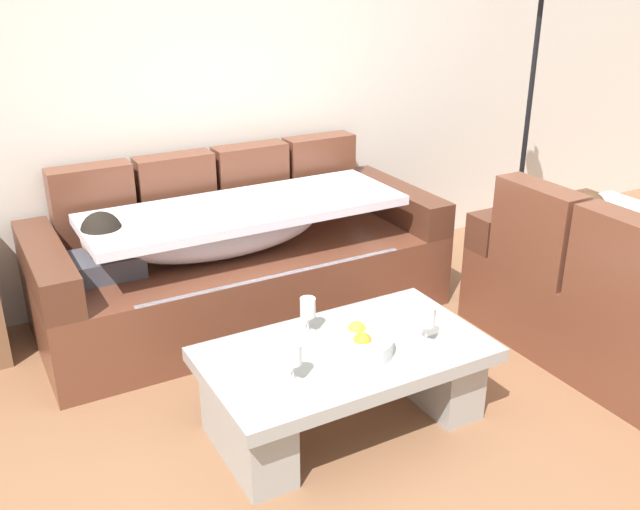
# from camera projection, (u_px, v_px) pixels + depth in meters

# --- Properties ---
(ground_plane) EXTENTS (14.00, 14.00, 0.00)m
(ground_plane) POSITION_uv_depth(u_px,v_px,m) (427.00, 472.00, 2.81)
(ground_plane) COLOR #8A5E40
(back_wall) EXTENTS (9.00, 0.10, 2.70)m
(back_wall) POSITION_uv_depth(u_px,v_px,m) (212.00, 61.00, 4.02)
(back_wall) COLOR beige
(back_wall) RESTS_ON ground_plane
(couch_along_wall) EXTENTS (2.22, 0.92, 0.88)m
(couch_along_wall) POSITION_uv_depth(u_px,v_px,m) (236.00, 261.00, 3.93)
(couch_along_wall) COLOR brown
(couch_along_wall) RESTS_ON ground_plane
(coffee_table) EXTENTS (1.20, 0.68, 0.38)m
(coffee_table) POSITION_uv_depth(u_px,v_px,m) (345.00, 377.00, 3.02)
(coffee_table) COLOR #9C9D9A
(coffee_table) RESTS_ON ground_plane
(fruit_bowl) EXTENTS (0.28, 0.28, 0.10)m
(fruit_bowl) POSITION_uv_depth(u_px,v_px,m) (359.00, 344.00, 2.92)
(fruit_bowl) COLOR silver
(fruit_bowl) RESTS_ON coffee_table
(wine_glass_near_left) EXTENTS (0.07, 0.07, 0.17)m
(wine_glass_near_left) POSITION_uv_depth(u_px,v_px,m) (293.00, 356.00, 2.69)
(wine_glass_near_left) COLOR silver
(wine_glass_near_left) RESTS_ON coffee_table
(wine_glass_near_right) EXTENTS (0.07, 0.07, 0.17)m
(wine_glass_near_right) POSITION_uv_depth(u_px,v_px,m) (427.00, 318.00, 2.97)
(wine_glass_near_right) COLOR silver
(wine_glass_near_right) RESTS_ON coffee_table
(wine_glass_far_back) EXTENTS (0.07, 0.07, 0.17)m
(wine_glass_far_back) POSITION_uv_depth(u_px,v_px,m) (308.00, 309.00, 3.04)
(wine_glass_far_back) COLOR silver
(wine_glass_far_back) RESTS_ON coffee_table
(open_magazine) EXTENTS (0.30, 0.24, 0.01)m
(open_magazine) POSITION_uv_depth(u_px,v_px,m) (411.00, 328.00, 3.11)
(open_magazine) COLOR white
(open_magazine) RESTS_ON coffee_table
(floor_lamp) EXTENTS (0.33, 0.31, 1.95)m
(floor_lamp) POSITION_uv_depth(u_px,v_px,m) (530.00, 93.00, 4.37)
(floor_lamp) COLOR black
(floor_lamp) RESTS_ON ground_plane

